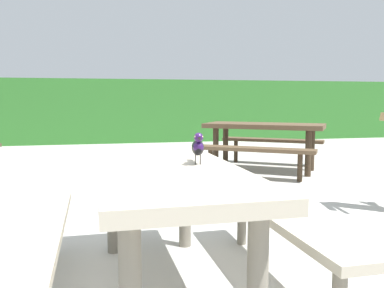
% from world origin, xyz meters
% --- Properties ---
extents(hedge_wall, '(28.00, 1.33, 1.63)m').
position_xyz_m(hedge_wall, '(0.00, 8.88, 0.82)').
color(hedge_wall, '#2D6B28').
rests_on(hedge_wall, ground).
extents(picnic_table_foreground, '(1.71, 1.81, 0.74)m').
position_xyz_m(picnic_table_foreground, '(0.10, -0.05, 0.56)').
color(picnic_table_foreground, '#B2A893').
rests_on(picnic_table_foreground, ground).
extents(bird_grackle, '(0.09, 0.29, 0.18)m').
position_xyz_m(bird_grackle, '(0.29, -0.07, 0.84)').
color(bird_grackle, black).
rests_on(bird_grackle, picnic_table_foreground).
extents(picnic_table_mid_left, '(2.36, 2.35, 0.74)m').
position_xyz_m(picnic_table_mid_left, '(2.24, 3.66, 0.56)').
color(picnic_table_mid_left, brown).
rests_on(picnic_table_mid_left, ground).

